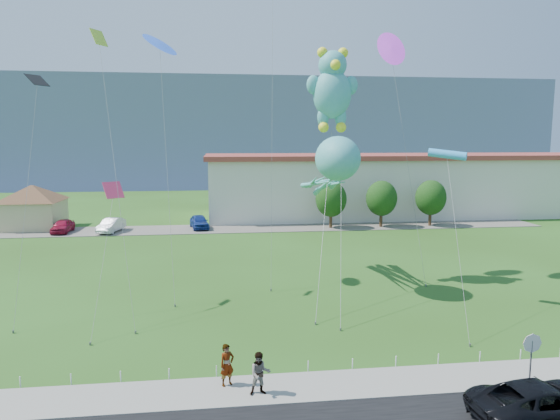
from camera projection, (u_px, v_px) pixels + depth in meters
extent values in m
plane|color=#274A14|center=(282.00, 360.00, 23.09)|extent=(160.00, 160.00, 0.00)
cube|color=gray|center=(290.00, 388.00, 20.38)|extent=(80.00, 2.50, 0.10)
cube|color=#59544C|center=(244.00, 228.00, 57.48)|extent=(70.00, 6.00, 0.06)
cube|color=slate|center=(228.00, 132.00, 139.30)|extent=(160.00, 50.00, 25.00)
cube|color=tan|center=(34.00, 215.00, 57.31)|extent=(6.00, 6.00, 3.20)
pyramid|color=brown|center=(32.00, 193.00, 56.97)|extent=(9.20, 9.20, 1.80)
cube|color=beige|center=(428.00, 186.00, 68.95)|extent=(60.00, 14.00, 7.60)
cube|color=#943830|center=(429.00, 156.00, 68.38)|extent=(61.00, 15.00, 0.60)
cylinder|color=slate|center=(530.00, 367.00, 19.95)|extent=(0.07, 0.07, 2.20)
cylinder|color=red|center=(532.00, 343.00, 19.81)|extent=(0.76, 0.04, 0.76)
cylinder|color=white|center=(532.00, 343.00, 19.79)|extent=(0.80, 0.02, 0.80)
cylinder|color=white|center=(20.00, 382.00, 20.44)|extent=(0.05, 0.05, 0.50)
cylinder|color=white|center=(71.00, 379.00, 20.69)|extent=(0.05, 0.05, 0.50)
cylinder|color=white|center=(121.00, 377.00, 20.93)|extent=(0.05, 0.05, 0.50)
cylinder|color=white|center=(169.00, 374.00, 21.17)|extent=(0.05, 0.05, 0.50)
cylinder|color=white|center=(217.00, 371.00, 21.41)|extent=(0.05, 0.05, 0.50)
cylinder|color=white|center=(263.00, 369.00, 21.65)|extent=(0.05, 0.05, 0.50)
cylinder|color=white|center=(308.00, 366.00, 21.89)|extent=(0.05, 0.05, 0.50)
cylinder|color=white|center=(353.00, 364.00, 22.14)|extent=(0.05, 0.05, 0.50)
cylinder|color=white|center=(396.00, 361.00, 22.38)|extent=(0.05, 0.05, 0.50)
cylinder|color=white|center=(438.00, 359.00, 22.62)|extent=(0.05, 0.05, 0.50)
cylinder|color=white|center=(480.00, 357.00, 22.86)|extent=(0.05, 0.05, 0.50)
cylinder|color=white|center=(521.00, 354.00, 23.10)|extent=(0.05, 0.05, 0.50)
cylinder|color=white|center=(560.00, 352.00, 23.34)|extent=(0.05, 0.05, 0.50)
cylinder|color=#3F2B19|center=(331.00, 219.00, 57.56)|extent=(0.36, 0.36, 2.20)
ellipsoid|color=#14380F|center=(331.00, 199.00, 57.24)|extent=(3.60, 3.60, 4.14)
cylinder|color=#3F2B19|center=(381.00, 218.00, 58.29)|extent=(0.36, 0.36, 2.20)
ellipsoid|color=#14380F|center=(382.00, 198.00, 57.97)|extent=(3.60, 3.60, 4.14)
cylinder|color=#3F2B19|center=(430.00, 217.00, 59.01)|extent=(0.36, 0.36, 2.20)
ellipsoid|color=#14380F|center=(431.00, 198.00, 58.69)|extent=(3.60, 3.60, 4.14)
imported|color=black|center=(543.00, 403.00, 17.78)|extent=(5.43, 2.85, 1.46)
imported|color=gray|center=(227.00, 365.00, 20.41)|extent=(0.76, 0.67, 1.75)
imported|color=gray|center=(260.00, 373.00, 19.67)|extent=(0.88, 0.71, 1.73)
imported|color=maroon|center=(63.00, 226.00, 54.63)|extent=(1.81, 4.28, 1.45)
imported|color=#B8B8BF|center=(111.00, 225.00, 54.88)|extent=(2.53, 4.80, 1.50)
imported|color=navy|center=(199.00, 222.00, 57.14)|extent=(2.61, 4.77, 1.54)
ellipsoid|color=teal|center=(338.00, 159.00, 32.17)|extent=(2.89, 3.76, 2.89)
sphere|color=white|center=(334.00, 154.00, 30.95)|extent=(0.45, 0.45, 0.45)
sphere|color=white|center=(350.00, 154.00, 31.07)|extent=(0.45, 0.45, 0.45)
cylinder|color=slate|center=(341.00, 329.00, 26.61)|extent=(0.10, 0.10, 0.16)
cylinder|color=gray|center=(341.00, 244.00, 28.95)|extent=(1.35, 5.77, 7.98)
ellipsoid|color=teal|center=(332.00, 94.00, 34.81)|extent=(2.70, 2.30, 3.38)
sphere|color=teal|center=(333.00, 65.00, 34.54)|extent=(1.98, 1.98, 1.98)
sphere|color=#FFF728|center=(322.00, 52.00, 34.33)|extent=(0.73, 0.73, 0.73)
sphere|color=#FFF728|center=(343.00, 53.00, 34.51)|extent=(0.73, 0.73, 0.73)
sphere|color=#FFF728|center=(335.00, 65.00, 33.73)|extent=(0.73, 0.73, 0.73)
ellipsoid|color=teal|center=(313.00, 85.00, 34.56)|extent=(0.94, 0.67, 1.31)
ellipsoid|color=teal|center=(351.00, 85.00, 34.89)|extent=(0.94, 0.67, 1.31)
ellipsoid|color=teal|center=(323.00, 117.00, 34.95)|extent=(0.83, 0.73, 1.35)
ellipsoid|color=teal|center=(340.00, 117.00, 35.10)|extent=(0.83, 0.73, 1.35)
sphere|color=#FFF728|center=(324.00, 127.00, 34.85)|extent=(0.73, 0.73, 0.73)
sphere|color=#FFF728|center=(341.00, 127.00, 35.00)|extent=(0.73, 0.73, 0.73)
cylinder|color=slate|center=(315.00, 323.00, 27.50)|extent=(0.10, 0.10, 0.16)
cylinder|color=gray|center=(325.00, 214.00, 31.32)|extent=(2.83, 8.99, 10.64)
cone|color=blue|center=(160.00, 44.00, 33.83)|extent=(1.80, 1.33, 1.33)
cylinder|color=slate|center=(175.00, 306.00, 30.44)|extent=(0.10, 0.10, 0.16)
cylinder|color=gray|center=(167.00, 169.00, 32.14)|extent=(1.08, 5.93, 16.23)
cube|color=#F63663|center=(113.00, 190.00, 29.33)|extent=(1.29, 1.29, 0.86)
cylinder|color=slate|center=(90.00, 344.00, 24.75)|extent=(0.10, 0.10, 0.16)
cylinder|color=gray|center=(103.00, 261.00, 27.04)|extent=(0.33, 5.65, 6.85)
cone|color=#C435D7|center=(391.00, 48.00, 35.41)|extent=(1.80, 1.33, 1.33)
cylinder|color=slate|center=(426.00, 285.00, 34.69)|extent=(0.10, 0.10, 0.16)
cylinder|color=gray|center=(408.00, 166.00, 35.06)|extent=(1.92, 3.32, 16.23)
cylinder|color=#339DE8|center=(447.00, 154.00, 29.87)|extent=(0.50, 2.25, 0.87)
cylinder|color=slate|center=(470.00, 345.00, 24.56)|extent=(0.10, 0.10, 0.16)
cylinder|color=gray|center=(457.00, 242.00, 27.23)|extent=(1.50, 6.54, 8.91)
cube|color=#C8EC37|center=(99.00, 38.00, 31.15)|extent=(1.29, 1.29, 0.86)
cylinder|color=slate|center=(136.00, 332.00, 26.20)|extent=(0.10, 0.10, 0.16)
cylinder|color=gray|center=(116.00, 173.00, 28.68)|extent=(2.85, 7.73, 16.11)
cube|color=black|center=(37.00, 80.00, 29.58)|extent=(1.29, 1.29, 0.86)
cylinder|color=slate|center=(13.00, 332.00, 26.29)|extent=(0.10, 0.10, 0.16)
cylinder|color=gray|center=(26.00, 200.00, 27.94)|extent=(0.32, 5.25, 13.28)
cylinder|color=slate|center=(271.00, 290.00, 33.65)|extent=(0.10, 0.10, 0.16)
cylinder|color=gray|center=(272.00, 127.00, 34.60)|extent=(0.74, 4.96, 21.63)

